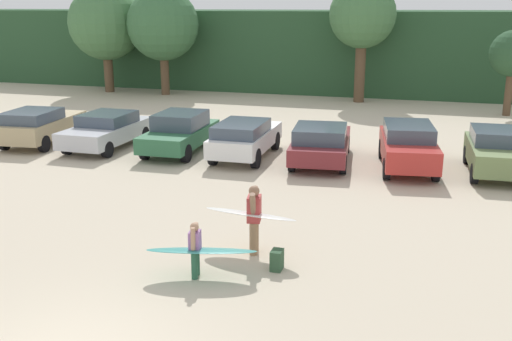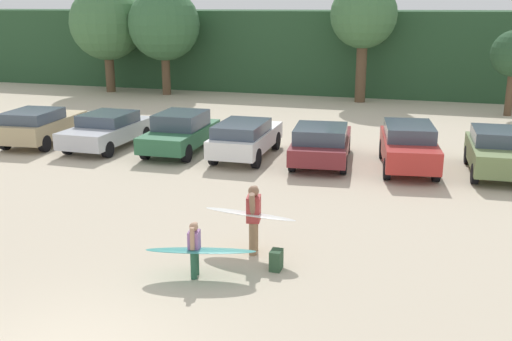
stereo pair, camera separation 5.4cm
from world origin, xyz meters
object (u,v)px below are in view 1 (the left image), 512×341
object	(u,v)px
parked_car_tan	(40,125)
parked_car_silver	(107,130)
person_adult	(254,215)
parked_car_red	(408,145)
parked_car_white	(245,137)
parked_car_olive_green	(498,151)
surfboard_white	(250,214)
parked_car_maroon	(321,143)
person_child	(195,246)
surfboard_teal	(202,251)
backpack_dropped	(277,260)
parked_car_forest_green	(180,132)

from	to	relation	value
parked_car_tan	parked_car_silver	bearing A→B (deg)	-90.61
person_adult	parked_car_red	bearing A→B (deg)	-119.32
parked_car_white	parked_car_olive_green	xyz separation A→B (m)	(8.84, 0.34, 0.02)
parked_car_tan	surfboard_white	distance (m)	14.10
parked_car_maroon	person_child	bearing A→B (deg)	169.49
parked_car_maroon	person_adult	xyz separation A→B (m)	(0.06, -8.47, 0.16)
person_adult	surfboard_white	distance (m)	0.10
person_child	surfboard_teal	xyz separation A→B (m)	(0.13, 0.02, -0.09)
parked_car_maroon	backpack_dropped	world-z (taller)	parked_car_maroon
surfboard_white	backpack_dropped	distance (m)	1.34
parked_car_olive_green	surfboard_white	bearing A→B (deg)	142.43
parked_car_maroon	parked_car_olive_green	world-z (taller)	parked_car_olive_green
parked_car_forest_green	parked_car_olive_green	xyz separation A→B (m)	(11.53, 0.16, 0.01)
person_adult	parked_car_tan	bearing A→B (deg)	-44.90
parked_car_red	person_adult	size ratio (longest dim) A/B	2.81
person_adult	surfboard_teal	size ratio (longest dim) A/B	0.67
parked_car_silver	person_child	distance (m)	12.68
parked_car_silver	parked_car_maroon	bearing A→B (deg)	-88.64
parked_car_olive_green	person_child	size ratio (longest dim) A/B	3.30
parked_car_tan	surfboard_teal	world-z (taller)	parked_car_tan
parked_car_olive_green	backpack_dropped	bearing A→B (deg)	148.46
surfboard_teal	person_adult	bearing A→B (deg)	-128.14
person_adult	person_child	bearing A→B (deg)	52.72
parked_car_white	parked_car_tan	bearing A→B (deg)	90.52
parked_car_maroon	surfboard_teal	distance (m)	10.04
parked_car_white	parked_car_olive_green	size ratio (longest dim) A/B	1.10
parked_car_silver	parked_car_olive_green	size ratio (longest dim) A/B	1.10
surfboard_white	surfboard_teal	distance (m)	1.70
parked_car_tan	backpack_dropped	xyz separation A→B (m)	(12.39, -8.85, -0.57)
parked_car_forest_green	backpack_dropped	size ratio (longest dim) A/B	9.75
parked_car_silver	parked_car_forest_green	bearing A→B (deg)	-86.20
parked_car_red	surfboard_white	xyz separation A→B (m)	(-3.08, -8.53, 0.08)
parked_car_white	parked_car_olive_green	distance (m)	8.84
parked_car_red	person_adult	bearing A→B (deg)	152.57
person_child	parked_car_red	bearing A→B (deg)	-120.62
parked_car_white	parked_car_maroon	world-z (taller)	parked_car_white
person_adult	surfboard_teal	distance (m)	1.72
parked_car_silver	backpack_dropped	world-z (taller)	parked_car_silver
parked_car_forest_green	parked_car_red	bearing A→B (deg)	-91.52
parked_car_silver	backpack_dropped	distance (m)	13.13
surfboard_teal	backpack_dropped	world-z (taller)	surfboard_teal
parked_car_maroon	backpack_dropped	distance (m)	9.27
parked_car_tan	parked_car_silver	size ratio (longest dim) A/B	0.98
person_child	backpack_dropped	xyz separation A→B (m)	(1.55, 0.82, -0.46)
parked_car_tan	person_adult	distance (m)	14.19
parked_car_maroon	surfboard_white	world-z (taller)	parked_car_maroon
parked_car_forest_green	surfboard_white	distance (m)	10.14
parked_car_red	surfboard_white	distance (m)	9.07
surfboard_teal	parked_car_forest_green	bearing A→B (deg)	-78.56
surfboard_teal	backpack_dropped	bearing A→B (deg)	-165.28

